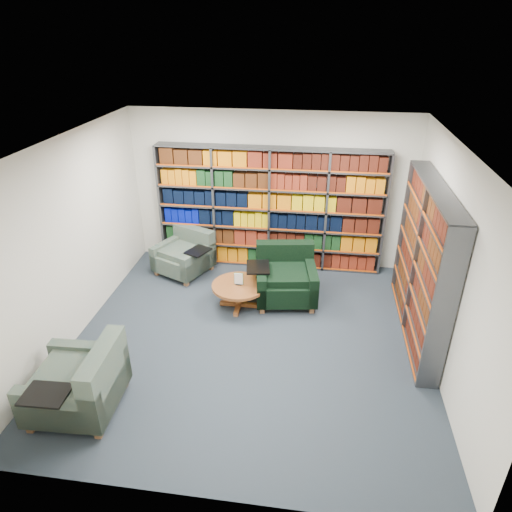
# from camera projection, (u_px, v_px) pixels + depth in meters

# --- Properties ---
(room_shell) EXTENTS (5.02, 5.02, 2.82)m
(room_shell) POSITION_uv_depth(u_px,v_px,m) (250.00, 253.00, 5.94)
(room_shell) COLOR #1E2231
(room_shell) RESTS_ON ground
(bookshelf_back) EXTENTS (4.00, 0.28, 2.20)m
(bookshelf_back) POSITION_uv_depth(u_px,v_px,m) (270.00, 209.00, 8.14)
(bookshelf_back) COLOR #47494F
(bookshelf_back) RESTS_ON ground
(bookshelf_right) EXTENTS (0.28, 2.50, 2.20)m
(bookshelf_right) POSITION_uv_depth(u_px,v_px,m) (423.00, 264.00, 6.32)
(bookshelf_right) COLOR #47494F
(bookshelf_right) RESTS_ON ground
(chair_teal_left) EXTENTS (1.14, 1.12, 0.77)m
(chair_teal_left) POSITION_uv_depth(u_px,v_px,m) (186.00, 255.00, 8.27)
(chair_teal_left) COLOR #002031
(chair_teal_left) RESTS_ON ground
(chair_green_right) EXTENTS (1.19, 1.08, 0.87)m
(chair_green_right) POSITION_uv_depth(u_px,v_px,m) (285.00, 278.00, 7.47)
(chair_green_right) COLOR black
(chair_green_right) RESTS_ON ground
(chair_teal_front) EXTENTS (1.00, 1.15, 0.87)m
(chair_teal_front) POSITION_uv_depth(u_px,v_px,m) (83.00, 385.00, 5.26)
(chair_teal_front) COLOR #002031
(chair_teal_front) RESTS_ON ground
(coffee_table) EXTENTS (0.85, 0.85, 0.60)m
(coffee_table) POSITION_uv_depth(u_px,v_px,m) (239.00, 289.00, 7.21)
(coffee_table) COLOR brown
(coffee_table) RESTS_ON ground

